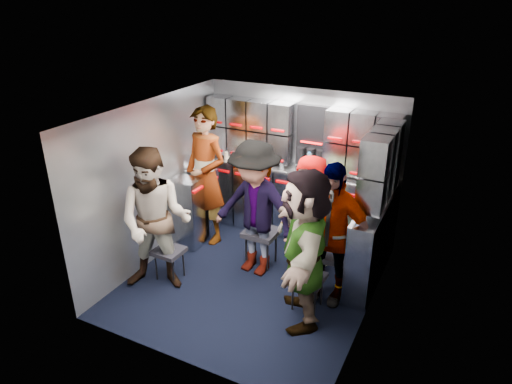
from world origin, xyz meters
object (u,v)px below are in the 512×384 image
at_px(jump_seat_center, 313,233).
at_px(attendant_arc_e, 304,248).
at_px(attendant_arc_b, 255,209).
at_px(attendant_arc_a, 156,221).
at_px(jump_seat_near_left, 169,253).
at_px(attendant_standing, 206,176).
at_px(jump_seat_mid_left, 261,234).
at_px(attendant_arc_d, 330,233).
at_px(attendant_arc_c, 309,215).
at_px(jump_seat_mid_right, 332,256).
at_px(jump_seat_near_right, 308,279).

xyz_separation_m(jump_seat_center, attendant_arc_e, (0.29, -1.11, 0.45)).
bearing_deg(attendant_arc_e, attendant_arc_b, -149.19).
relative_size(attendant_arc_a, attendant_arc_b, 1.01).
distance_m(jump_seat_near_left, attendant_standing, 1.22).
distance_m(jump_seat_mid_left, attendant_arc_b, 0.47).
distance_m(jump_seat_near_left, attendant_arc_d, 1.97).
height_order(jump_seat_mid_left, attendant_arc_a, attendant_arc_a).
height_order(jump_seat_center, attendant_arc_c, attendant_arc_c).
height_order(attendant_arc_c, attendant_arc_e, attendant_arc_e).
relative_size(jump_seat_mid_right, attendant_arc_b, 0.29).
bearing_deg(jump_seat_near_left, jump_seat_near_right, 7.15).
xyz_separation_m(jump_seat_near_left, jump_seat_mid_right, (1.84, 0.69, 0.08)).
height_order(jump_seat_mid_right, attendant_standing, attendant_standing).
bearing_deg(attendant_arc_b, attendant_arc_d, 0.69).
bearing_deg(attendant_arc_a, jump_seat_center, 20.89).
bearing_deg(jump_seat_mid_right, jump_seat_near_right, -104.24).
bearing_deg(jump_seat_near_right, attendant_arc_c, 110.85).
height_order(attendant_standing, attendant_arc_d, attendant_standing).
bearing_deg(jump_seat_mid_left, attendant_standing, 165.10).
xyz_separation_m(jump_seat_mid_left, jump_seat_near_right, (0.86, -0.58, -0.06)).
xyz_separation_m(jump_seat_near_left, attendant_arc_d, (1.84, 0.51, 0.48)).
bearing_deg(jump_seat_center, jump_seat_near_left, -141.23).
distance_m(attendant_standing, attendant_arc_a, 1.24).
height_order(jump_seat_near_left, jump_seat_near_right, jump_seat_near_right).
bearing_deg(attendant_arc_c, attendant_arc_e, -72.58).
bearing_deg(attendant_arc_c, jump_seat_mid_left, -162.94).
bearing_deg(jump_seat_mid_right, attendant_arc_a, -154.72).
xyz_separation_m(attendant_arc_b, attendant_arc_c, (0.57, 0.35, -0.10)).
bearing_deg(jump_seat_mid_left, attendant_arc_c, 16.73).
distance_m(attendant_arc_c, attendant_arc_e, 0.98).
xyz_separation_m(jump_seat_near_left, jump_seat_mid_left, (0.86, 0.80, 0.07)).
distance_m(jump_seat_center, attendant_arc_a, 2.00).
relative_size(jump_seat_near_right, attendant_arc_e, 0.24).
xyz_separation_m(attendant_arc_a, attendant_arc_d, (1.84, 0.69, -0.04)).
bearing_deg(attendant_standing, jump_seat_mid_left, -0.97).
relative_size(jump_seat_near_right, attendant_arc_a, 0.24).
height_order(attendant_arc_b, attendant_arc_e, attendant_arc_e).
bearing_deg(attendant_arc_a, jump_seat_mid_right, 3.28).
bearing_deg(attendant_arc_e, attendant_arc_d, 140.73).
height_order(jump_seat_center, jump_seat_near_right, jump_seat_center).
xyz_separation_m(attendant_standing, attendant_arc_c, (1.54, -0.09, -0.20)).
xyz_separation_m(jump_seat_near_left, jump_seat_center, (1.43, 1.15, 0.06)).
height_order(jump_seat_mid_left, attendant_arc_d, attendant_arc_d).
relative_size(jump_seat_mid_right, attendant_arc_a, 0.28).
bearing_deg(jump_seat_mid_left, jump_seat_near_left, -137.16).
distance_m(jump_seat_center, attendant_arc_d, 0.86).
distance_m(jump_seat_mid_right, attendant_standing, 2.05).
relative_size(attendant_arc_c, attendant_arc_e, 0.87).
distance_m(jump_seat_mid_right, attendant_arc_a, 2.08).
height_order(jump_seat_mid_right, attendant_arc_a, attendant_arc_a).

